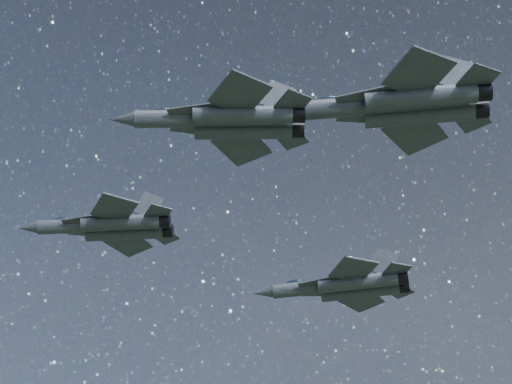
% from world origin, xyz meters
% --- Properties ---
extents(jet_lead, '(17.01, 11.30, 4.33)m').
position_xyz_m(jet_lead, '(-19.70, 1.66, 149.67)').
color(jet_lead, '#2D3239').
extents(jet_left, '(17.31, 11.85, 4.35)m').
position_xyz_m(jet_left, '(0.97, 15.59, 144.76)').
color(jet_left, '#2D3239').
extents(jet_right, '(16.13, 10.57, 4.15)m').
position_xyz_m(jet_right, '(0.84, -11.87, 145.89)').
color(jet_right, '#2D3239').
extents(jet_slot, '(18.94, 12.72, 4.79)m').
position_xyz_m(jet_slot, '(13.41, -4.83, 148.54)').
color(jet_slot, '#2D3239').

